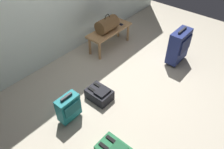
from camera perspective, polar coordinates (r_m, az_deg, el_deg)
name	(u,v)px	position (r m, az deg, el deg)	size (l,w,h in m)	color
ground_plane	(132,86)	(3.58, 5.38, -3.06)	(6.60, 6.60, 0.00)	#B2A893
bench	(110,32)	(4.31, -0.64, 11.22)	(1.00, 0.36, 0.41)	#A87A4C
duffel_bag_brown	(107,24)	(4.17, -1.30, 13.17)	(0.44, 0.26, 0.34)	brown
cell_phone	(120,24)	(4.46, 2.05, 13.32)	(0.07, 0.14, 0.01)	#191E4C
suitcase_upright_navy	(179,46)	(4.07, 17.39, 7.30)	(0.47, 0.24, 0.68)	navy
suitcase_small_teal	(69,107)	(3.00, -11.48, -8.59)	(0.32, 0.19, 0.46)	#14666B
backpack_dark	(99,94)	(3.31, -3.36, -5.24)	(0.28, 0.38, 0.21)	black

